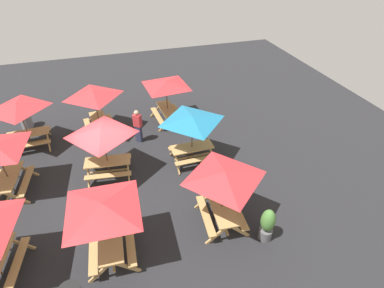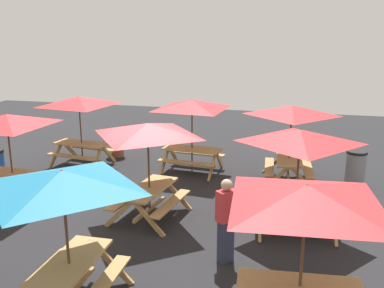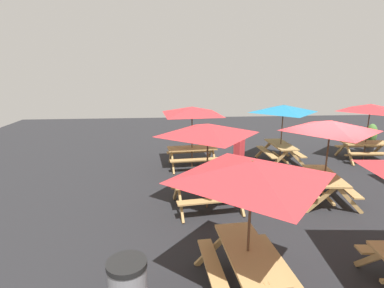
{
  "view_description": "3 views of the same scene",
  "coord_description": "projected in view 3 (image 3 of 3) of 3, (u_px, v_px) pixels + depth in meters",
  "views": [
    {
      "loc": [
        9.71,
        0.5,
        8.32
      ],
      "look_at": [
        -0.09,
        3.47,
        0.9
      ],
      "focal_mm": 28.0,
      "sensor_mm": 36.0,
      "label": 1
    },
    {
      "loc": [
        -3.44,
        8.84,
        4.27
      ],
      "look_at": [
        -0.28,
        -3.69,
        0.9
      ],
      "focal_mm": 40.0,
      "sensor_mm": 36.0,
      "label": 2
    },
    {
      "loc": [
        -4.55,
        -7.58,
        3.65
      ],
      "look_at": [
        -3.62,
        3.22,
        0.9
      ],
      "focal_mm": 28.0,
      "sensor_mm": 36.0,
      "label": 3
    }
  ],
  "objects": [
    {
      "name": "ground_plane",
      "position": [
        327.0,
        199.0,
        8.6
      ],
      "size": [
        30.11,
        30.11,
        0.0
      ],
      "primitive_type": "plane",
      "color": "#232326",
      "rests_on": "ground"
    },
    {
      "name": "picnic_table_4",
      "position": [
        330.0,
        132.0,
        8.05
      ],
      "size": [
        2.23,
        2.23,
        2.34
      ],
      "rotation": [
        0.0,
        0.0,
        1.45
      ],
      "color": "tan",
      "rests_on": "ground"
    },
    {
      "name": "potted_plant_1",
      "position": [
        371.0,
        138.0,
        13.25
      ],
      "size": [
        0.46,
        0.46,
        1.29
      ],
      "color": "#59595B",
      "rests_on": "ground"
    },
    {
      "name": "picnic_table_7",
      "position": [
        252.0,
        180.0,
        4.58
      ],
      "size": [
        2.13,
        2.13,
        2.34
      ],
      "rotation": [
        0.0,
        0.0,
        1.64
      ],
      "color": "tan",
      "rests_on": "ground"
    },
    {
      "name": "picnic_table_0",
      "position": [
        283.0,
        113.0,
        11.45
      ],
      "size": [
        2.04,
        2.04,
        2.34
      ],
      "rotation": [
        0.0,
        0.0,
        1.59
      ],
      "color": "tan",
      "rests_on": "ground"
    },
    {
      "name": "picnic_table_8",
      "position": [
        370.0,
        112.0,
        11.73
      ],
      "size": [
        2.14,
        2.14,
        2.34
      ],
      "rotation": [
        0.0,
        0.0,
        -0.07
      ],
      "color": "tan",
      "rests_on": "ground"
    },
    {
      "name": "picnic_table_1",
      "position": [
        192.0,
        115.0,
        10.92
      ],
      "size": [
        2.82,
        2.82,
        2.34
      ],
      "rotation": [
        0.0,
        0.0,
        0.09
      ],
      "color": "tan",
      "rests_on": "ground"
    },
    {
      "name": "picnic_table_3",
      "position": [
        208.0,
        136.0,
        7.6
      ],
      "size": [
        2.23,
        2.23,
        2.34
      ],
      "rotation": [
        0.0,
        0.0,
        0.12
      ],
      "color": "tan",
      "rests_on": "ground"
    },
    {
      "name": "person_standing",
      "position": [
        239.0,
        157.0,
        9.64
      ],
      "size": [
        0.4,
        0.42,
        1.67
      ],
      "rotation": [
        0.0,
        0.0,
        4.0
      ],
      "color": "#2D334C",
      "rests_on": "ground"
    }
  ]
}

